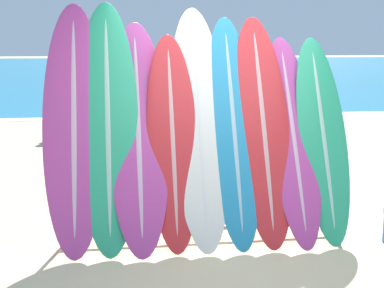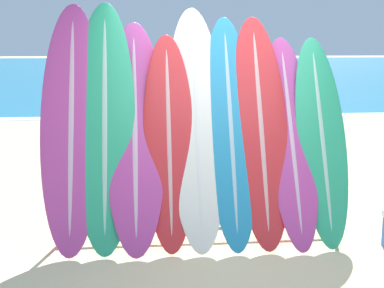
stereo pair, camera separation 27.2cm
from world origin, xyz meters
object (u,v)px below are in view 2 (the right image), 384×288
surfboard_slot_4 (196,123)px  surfboard_slot_3 (169,139)px  person_far_left (169,97)px  surfboard_slot_1 (105,123)px  surfboard_slot_7 (291,138)px  surfboard_rack (200,197)px  surfboard_slot_5 (230,128)px  person_far_right (283,97)px  surfboard_slot_8 (321,138)px  person_near_water (144,88)px  surfboard_slot_2 (135,132)px  surfboard_slot_0 (71,124)px  person_mid_beach (80,91)px  surfboard_slot_6 (260,128)px

surfboard_slot_4 → surfboard_slot_3: bearing=-163.6°
person_far_left → surfboard_slot_1: bearing=96.4°
surfboard_slot_3 → surfboard_slot_7: 1.23m
surfboard_rack → surfboard_slot_5: (0.32, 0.12, 0.67)m
person_far_right → surfboard_rack: bearing=-34.7°
person_far_right → surfboard_slot_4: bearing=-35.6°
surfboard_slot_8 → person_near_water: surfboard_slot_8 is taller
surfboard_slot_5 → person_far_right: bearing=68.4°
surfboard_slot_2 → surfboard_slot_8: size_ratio=1.08×
person_near_water → person_far_left: person_far_left is taller
surfboard_slot_5 → person_far_left: size_ratio=1.37×
surfboard_rack → surfboard_slot_0: bearing=173.5°
person_far_left → person_far_right: (1.99, -1.31, 0.10)m
surfboard_slot_5 → surfboard_slot_8: bearing=-3.5°
surfboard_slot_0 → surfboard_slot_3: surfboard_slot_0 is taller
surfboard_slot_5 → person_mid_beach: surfboard_slot_5 is taller
surfboard_slot_6 → surfboard_slot_3: bearing=-176.9°
surfboard_slot_0 → person_mid_beach: size_ratio=1.39×
surfboard_rack → surfboard_slot_2: size_ratio=1.29×
surfboard_slot_3 → person_far_left: 5.57m
surfboard_slot_0 → person_near_water: size_ratio=1.47×
surfboard_slot_1 → surfboard_slot_5: (1.24, -0.02, -0.07)m
surfboard_slot_0 → surfboard_slot_6: size_ratio=1.05×
surfboard_slot_5 → person_far_right: 4.51m
surfboard_slot_2 → surfboard_slot_5: bearing=-0.1°
surfboard_slot_0 → person_near_water: surfboard_slot_0 is taller
surfboard_slot_1 → surfboard_slot_7: (1.85, -0.06, -0.18)m
surfboard_slot_2 → person_far_left: 5.54m
surfboard_slot_2 → surfboard_slot_5: size_ratio=0.98×
surfboard_slot_6 → person_near_water: size_ratio=1.40×
surfboard_slot_6 → surfboard_slot_1: bearing=179.0°
surfboard_rack → surfboard_slot_1: 1.19m
surfboard_slot_3 → person_near_water: size_ratio=1.28×
surfboard_slot_0 → person_near_water: bearing=84.5°
surfboard_slot_1 → person_near_water: size_ratio=1.48×
person_far_left → surfboard_slot_7: bearing=115.4°
person_near_water → surfboard_rack: bearing=167.5°
surfboard_slot_2 → person_far_left: bearing=83.7°
surfboard_slot_1 → surfboard_slot_8: 2.16m
person_far_right → surfboard_slot_7: bearing=-23.9°
surfboard_rack → person_near_water: 8.03m
surfboard_slot_1 → surfboard_slot_3: (0.62, -0.08, -0.16)m
person_near_water → person_far_left: 2.42m
surfboard_slot_2 → surfboard_slot_6: 1.25m
surfboard_slot_0 → surfboard_slot_8: bearing=-1.8°
person_far_right → surfboard_slot_6: bearing=-27.9°
person_mid_beach → person_far_right: (3.88, -2.56, 0.07)m
surfboard_slot_4 → person_far_left: surfboard_slot_4 is taller
surfboard_slot_0 → person_far_right: (3.21, 4.17, -0.19)m
surfboard_slot_4 → surfboard_slot_0: bearing=-179.6°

